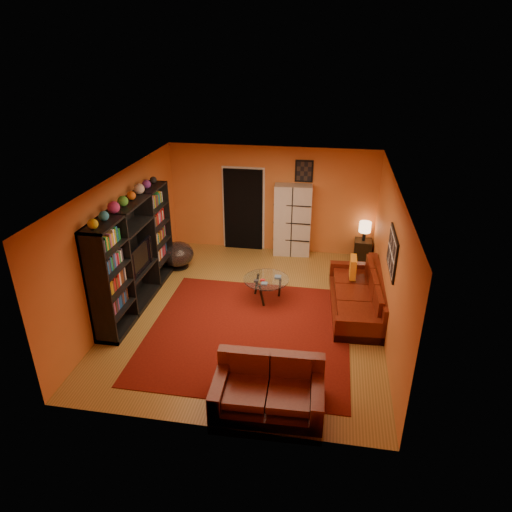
% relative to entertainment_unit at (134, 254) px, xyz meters
% --- Properties ---
extents(floor, '(6.00, 6.00, 0.00)m').
position_rel_entertainment_unit_xyz_m(floor, '(2.27, 0.00, -1.05)').
color(floor, olive).
rests_on(floor, ground).
extents(ceiling, '(6.00, 6.00, 0.00)m').
position_rel_entertainment_unit_xyz_m(ceiling, '(2.27, 0.00, 1.55)').
color(ceiling, white).
rests_on(ceiling, wall_back).
extents(wall_back, '(6.00, 0.00, 6.00)m').
position_rel_entertainment_unit_xyz_m(wall_back, '(2.27, 3.00, 0.25)').
color(wall_back, '#CD6A2D').
rests_on(wall_back, floor).
extents(wall_front, '(6.00, 0.00, 6.00)m').
position_rel_entertainment_unit_xyz_m(wall_front, '(2.27, -3.00, 0.25)').
color(wall_front, '#CD6A2D').
rests_on(wall_front, floor).
extents(wall_left, '(0.00, 6.00, 6.00)m').
position_rel_entertainment_unit_xyz_m(wall_left, '(-0.23, 0.00, 0.25)').
color(wall_left, '#CD6A2D').
rests_on(wall_left, floor).
extents(wall_right, '(0.00, 6.00, 6.00)m').
position_rel_entertainment_unit_xyz_m(wall_right, '(4.78, 0.00, 0.25)').
color(wall_right, '#CD6A2D').
rests_on(wall_right, floor).
extents(rug, '(3.60, 3.60, 0.01)m').
position_rel_entertainment_unit_xyz_m(rug, '(2.38, -0.70, -1.04)').
color(rug, '#4F0E09').
rests_on(rug, floor).
extents(doorway, '(0.95, 0.10, 2.04)m').
position_rel_entertainment_unit_xyz_m(doorway, '(1.57, 2.96, -0.03)').
color(doorway, black).
rests_on(doorway, floor).
extents(wall_art_right, '(0.03, 1.00, 0.70)m').
position_rel_entertainment_unit_xyz_m(wall_art_right, '(4.75, -0.30, 0.55)').
color(wall_art_right, black).
rests_on(wall_art_right, wall_right).
extents(wall_art_back, '(0.42, 0.03, 0.52)m').
position_rel_entertainment_unit_xyz_m(wall_art_back, '(3.02, 2.98, 1.00)').
color(wall_art_back, black).
rests_on(wall_art_back, wall_back).
extents(entertainment_unit, '(0.45, 3.00, 2.10)m').
position_rel_entertainment_unit_xyz_m(entertainment_unit, '(0.00, 0.00, 0.00)').
color(entertainment_unit, black).
rests_on(entertainment_unit, floor).
extents(tv, '(0.98, 0.13, 0.56)m').
position_rel_entertainment_unit_xyz_m(tv, '(0.05, -0.03, -0.05)').
color(tv, black).
rests_on(tv, entertainment_unit).
extents(sofa, '(1.11, 2.44, 0.85)m').
position_rel_entertainment_unit_xyz_m(sofa, '(4.42, 0.45, -0.77)').
color(sofa, '#4C130A').
rests_on(sofa, rug).
extents(loveseat, '(1.60, 0.99, 0.85)m').
position_rel_entertainment_unit_xyz_m(loveseat, '(2.98, -2.41, -0.77)').
color(loveseat, '#4C130A').
rests_on(loveseat, rug).
extents(throw_pillow, '(0.12, 0.42, 0.42)m').
position_rel_entertainment_unit_xyz_m(throw_pillow, '(4.22, 1.01, -0.42)').
color(throw_pillow, orange).
rests_on(throw_pillow, sofa).
extents(coffee_table, '(0.92, 0.92, 0.46)m').
position_rel_entertainment_unit_xyz_m(coffee_table, '(2.51, 0.51, -0.63)').
color(coffee_table, silver).
rests_on(coffee_table, floor).
extents(storage_cabinet, '(0.90, 0.45, 1.76)m').
position_rel_entertainment_unit_xyz_m(storage_cabinet, '(2.81, 2.80, -0.17)').
color(storage_cabinet, beige).
rests_on(storage_cabinet, floor).
extents(bowl_chair, '(0.75, 0.75, 0.61)m').
position_rel_entertainment_unit_xyz_m(bowl_chair, '(0.27, 1.62, -0.72)').
color(bowl_chair, black).
rests_on(bowl_chair, floor).
extents(side_table, '(0.41, 0.41, 0.50)m').
position_rel_entertainment_unit_xyz_m(side_table, '(4.53, 2.75, -0.80)').
color(side_table, black).
rests_on(side_table, floor).
extents(table_lamp, '(0.28, 0.28, 0.46)m').
position_rel_entertainment_unit_xyz_m(table_lamp, '(4.53, 2.75, -0.22)').
color(table_lamp, black).
rests_on(table_lamp, side_table).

